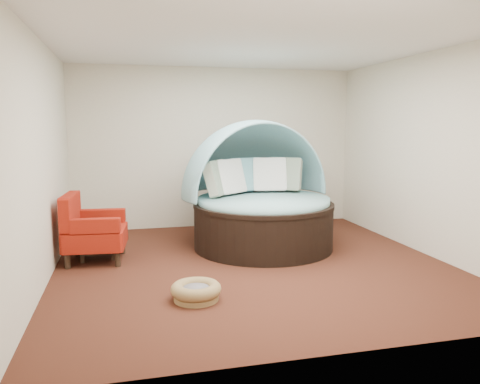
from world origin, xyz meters
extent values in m
plane|color=#472014|center=(0.00, 0.00, 0.00)|extent=(5.00, 5.00, 0.00)
plane|color=beige|center=(0.00, 2.50, 1.40)|extent=(5.00, 0.00, 5.00)
plane|color=beige|center=(0.00, -2.50, 1.40)|extent=(5.00, 0.00, 5.00)
plane|color=beige|center=(-2.50, 0.00, 1.40)|extent=(0.00, 5.00, 5.00)
plane|color=beige|center=(2.50, 0.00, 1.40)|extent=(0.00, 5.00, 5.00)
plane|color=white|center=(0.00, 0.00, 2.80)|extent=(5.00, 5.00, 0.00)
cylinder|color=black|center=(0.37, 0.79, 0.31)|extent=(2.44, 2.44, 0.62)
cylinder|color=black|center=(0.37, 0.79, 0.65)|extent=(2.46, 2.46, 0.06)
cylinder|color=#97D1C8|center=(0.37, 0.79, 0.69)|extent=(2.30, 2.30, 0.14)
cube|color=#39614F|center=(-0.29, 1.01, 1.03)|extent=(0.53, 0.60, 0.54)
cube|color=white|center=(-0.07, 1.13, 1.03)|extent=(0.60, 0.54, 0.54)
cube|color=#68A8B6|center=(0.24, 1.34, 1.03)|extent=(0.57, 0.40, 0.54)
cube|color=white|center=(0.61, 1.28, 1.03)|extent=(0.56, 0.38, 0.54)
cube|color=#39614F|center=(0.86, 1.27, 1.03)|extent=(0.60, 0.53, 0.54)
cylinder|color=olive|center=(-0.91, -1.07, 0.03)|extent=(0.49, 0.49, 0.05)
torus|color=olive|center=(-0.91, -1.07, 0.12)|extent=(0.55, 0.55, 0.13)
cylinder|color=slate|center=(-0.91, -1.07, 0.10)|extent=(0.33, 0.33, 0.08)
cylinder|color=black|center=(-2.34, 0.39, 0.09)|extent=(0.08, 0.08, 0.19)
cylinder|color=black|center=(-2.28, 1.00, 0.09)|extent=(0.08, 0.08, 0.19)
cylinder|color=black|center=(-1.72, 0.33, 0.09)|extent=(0.08, 0.08, 0.19)
cylinder|color=black|center=(-1.66, 0.94, 0.09)|extent=(0.08, 0.08, 0.19)
cube|color=maroon|center=(-2.00, 0.67, 0.32)|extent=(0.85, 0.85, 0.27)
cube|color=maroon|center=(-2.31, 0.69, 0.68)|extent=(0.22, 0.79, 0.46)
cube|color=maroon|center=(-1.98, 0.33, 0.55)|extent=(0.63, 0.18, 0.19)
cube|color=maroon|center=(-1.92, 0.99, 0.55)|extent=(0.63, 0.18, 0.19)
cube|color=black|center=(-2.00, 0.82, 0.46)|extent=(0.55, 0.55, 0.04)
cube|color=black|center=(-2.00, 0.82, 0.12)|extent=(0.49, 0.49, 0.03)
cube|color=black|center=(-2.18, 0.60, 0.22)|extent=(0.06, 0.06, 0.44)
cube|color=black|center=(-2.22, 0.99, 0.22)|extent=(0.06, 0.06, 0.44)
cube|color=black|center=(-1.78, 0.64, 0.22)|extent=(0.06, 0.06, 0.44)
cube|color=black|center=(-1.82, 1.04, 0.22)|extent=(0.06, 0.06, 0.44)
camera|label=1|loc=(-1.58, -5.71, 1.81)|focal=35.00mm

